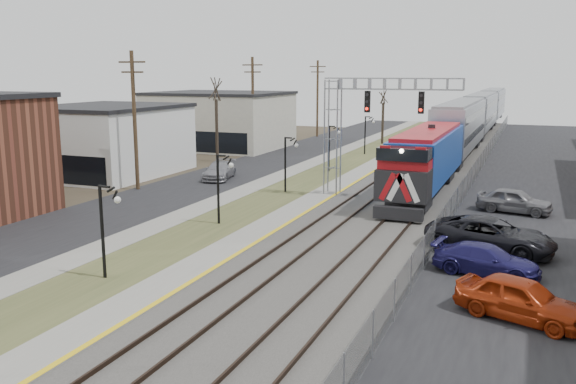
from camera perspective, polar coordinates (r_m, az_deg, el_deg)
The scene contains 20 objects.
street_west at distance 53.05m, azimuth -4.91°, elevation 1.92°, with size 7.00×120.00×0.04m, color black.
sidewalk at distance 51.19m, azimuth -0.41°, elevation 1.65°, with size 2.00×120.00×0.08m, color gray.
grass_median at distance 50.15m, azimuth 2.77°, elevation 1.42°, with size 4.00×120.00×0.06m, color #414A27.
platform at distance 49.24m, azimuth 6.06°, elevation 1.30°, with size 2.00×120.00×0.24m, color gray.
ballast_bed at distance 48.15m, azimuth 11.79°, elevation 0.88°, with size 8.00×120.00×0.20m, color #595651.
platform_edge at distance 49.00m, azimuth 7.06°, elevation 1.38°, with size 0.24×120.00×0.01m, color gold.
track_near at distance 48.50m, azimuth 9.48°, elevation 1.24°, with size 1.58×120.00×0.15m.
track_far at distance 47.89m, azimuth 13.57°, elevation 0.96°, with size 1.58×120.00×0.15m.
train at distance 78.15m, azimuth 17.08°, elevation 6.59°, with size 3.00×85.85×5.33m.
signal_gantry at distance 41.28m, azimuth 6.51°, elevation 7.04°, with size 9.00×1.07×8.15m.
lampposts at distance 34.69m, azimuth -6.33°, elevation 0.29°, with size 0.14×62.14×4.00m.
utility_poles at distance 45.51m, azimuth -14.15°, elevation 6.41°, with size 0.28×80.28×10.00m.
fence at distance 47.50m, azimuth 16.81°, elevation 1.35°, with size 0.04×120.00×1.60m, color gray.
buildings_west at distance 49.21m, azimuth -20.74°, elevation 4.03°, with size 14.00×67.00×7.00m.
bare_trees at distance 56.68m, azimuth -4.22°, elevation 5.26°, with size 12.30×42.30×5.95m.
car_lot_a at distance 22.88m, azimuth 20.96°, elevation -9.40°, with size 1.80×4.47×1.52m, color #93270B.
car_lot_c at distance 30.61m, azimuth 18.41°, elevation -3.96°, with size 2.75×5.96×1.66m, color black.
car_lot_d at distance 27.32m, azimuth 18.06°, elevation -6.13°, with size 1.81×4.45×1.29m, color #1A1650.
car_lot_e at distance 39.71m, azimuth 20.43°, elevation -0.81°, with size 1.77×4.40×1.50m, color slate.
car_street_b at distance 49.31m, azimuth -6.44°, elevation 1.98°, with size 1.94×4.78×1.39m, color gray.
Camera 1 is at (12.20, -11.69, 8.52)m, focal length 38.00 mm.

